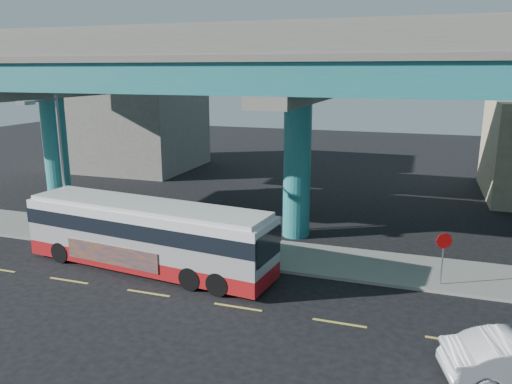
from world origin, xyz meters
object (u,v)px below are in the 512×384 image
(transit_bus, at_px, (147,233))
(parked_car, at_px, (125,223))
(street_lamp, at_px, (53,149))
(stop_sign, at_px, (444,248))

(transit_bus, xyz_separation_m, parked_car, (-3.53, 3.56, -0.89))
(street_lamp, bearing_deg, transit_bus, -12.59)
(transit_bus, xyz_separation_m, street_lamp, (-6.04, 1.35, 3.41))
(parked_car, relative_size, street_lamp, 0.55)
(parked_car, xyz_separation_m, street_lamp, (-2.51, -2.21, 4.30))
(stop_sign, bearing_deg, transit_bus, -168.36)
(transit_bus, xyz_separation_m, stop_sign, (12.94, 2.09, 0.06))
(transit_bus, height_order, parked_car, transit_bus)
(parked_car, height_order, street_lamp, street_lamp)
(transit_bus, distance_m, parked_car, 5.09)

